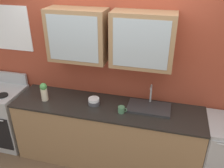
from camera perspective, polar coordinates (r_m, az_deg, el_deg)
name	(u,v)px	position (r m, az deg, el deg)	size (l,w,h in m)	color
ground_plane	(107,158)	(3.77, -1.21, -17.12)	(10.00, 10.00, 0.00)	brown
back_wall_unit	(112,65)	(3.26, 0.04, 4.62)	(5.03, 0.43, 2.55)	#993D28
counter	(107,134)	(3.46, -1.29, -11.70)	(2.56, 0.65, 0.92)	#93704C
stove_range	(5,116)	(4.14, -23.98, -7.01)	(0.63, 0.64, 1.10)	#ADAFB5
sink_faucet	(149,107)	(3.17, 8.75, -5.44)	(0.55, 0.33, 0.29)	#2D2D30
bowl_stack	(94,101)	(3.22, -4.33, -4.10)	(0.16, 0.16, 0.09)	#4C4C54
vase	(44,91)	(3.39, -15.80, -1.70)	(0.10, 0.10, 0.26)	beige
cup_near_sink	(121,110)	(3.05, 2.26, -6.09)	(0.12, 0.08, 0.08)	#4C7F59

